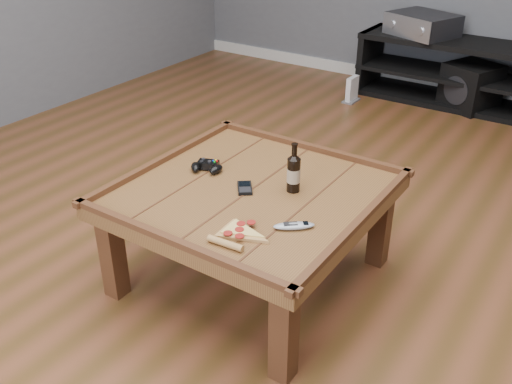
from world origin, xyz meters
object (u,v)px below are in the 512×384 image
Objects in this scene: game_controller at (207,167)px; smartphone at (245,188)px; media_console at (449,72)px; remote_control at (294,226)px; coffee_table at (252,202)px; av_receiver at (422,24)px; beer_bottle at (294,172)px; subwoofer at (471,87)px; game_console at (352,90)px; pizza_slice at (237,233)px.

game_controller is 1.26× the size of smartphone.
media_console is 2.93m from remote_control.
av_receiver is (-0.26, 2.74, 0.19)m from coffee_table.
beer_bottle reaches higher than remote_control.
game_controller is (-0.26, 0.03, 0.08)m from coffee_table.
coffee_table is 2.73m from subwoofer.
media_console is at bearing -167.74° from subwoofer.
subwoofer is 0.90m from game_console.
av_receiver is 2.84× the size of game_console.
av_receiver is 0.73m from game_console.
av_receiver is at bearing 56.99° from smartphone.
game_console is (-0.63, 2.34, -0.30)m from coffee_table.
coffee_table is 5.07× the size of game_console.
beer_bottle is 1.77× the size of smartphone.
smartphone is (0.24, -0.05, -0.01)m from game_controller.
av_receiver reaches higher than smartphone.
beer_bottle is 0.47× the size of subwoofer.
remote_control is at bearing -57.89° from av_receiver.
av_receiver is at bearing -160.83° from subwoofer.
coffee_table is 2.75m from media_console.
beer_bottle reaches higher than subwoofer.
remote_control reaches higher than game_console.
coffee_table is 6.83× the size of game_controller.
av_receiver reaches higher than game_console.
coffee_table reaches higher than subwoofer.
beer_bottle is (0.15, 0.09, 0.14)m from coffee_table.
beer_bottle is 2.65m from subwoofer.
coffee_table reaches higher than game_console.
media_console reaches higher than subwoofer.
av_receiver reaches higher than beer_bottle.
pizza_slice is at bearing -97.48° from smartphone.
remote_control is 0.33× the size of subwoofer.
av_receiver reaches higher than remote_control.
subwoofer is (-0.11, 2.87, -0.29)m from remote_control.
game_controller is 2.74m from subwoofer.
subwoofer is at bearing 25.70° from game_console.
av_receiver is at bearing 98.77° from beer_bottle.
coffee_table reaches higher than remote_control.
smartphone is at bearing -63.86° from av_receiver.
av_receiver reaches higher than media_console.
remote_control is (0.30, -2.91, 0.22)m from media_console.
beer_bottle reaches higher than game_console.
smartphone is at bearing -31.56° from game_controller.
beer_bottle is at bearing 30.54° from coffee_table.
media_console is 6.89× the size of game_console.
game_console is at bearing 66.40° from smartphone.
beer_bottle reaches higher than coffee_table.
media_console reaches higher than smartphone.
media_console is 2.74m from game_controller.
game_controller reaches higher than smartphone.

